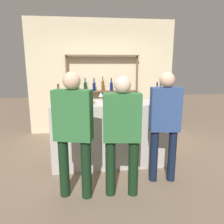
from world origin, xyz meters
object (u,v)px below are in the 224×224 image
counter_bottle_3 (157,94)px  customer_right (165,119)px  counter_bottle_4 (122,95)px  customer_left (73,127)px  counter_bottle_2 (160,96)px  ice_bucket (87,98)px  counter_bottle_0 (126,94)px  wine_glass (101,95)px  counter_bottle_1 (59,98)px  customer_center (122,129)px

counter_bottle_3 → customer_right: customer_right is taller
counter_bottle_4 → customer_left: (-0.78, -0.86, -0.27)m
counter_bottle_2 → ice_bucket: (-1.18, 0.07, -0.02)m
counter_bottle_0 → wine_glass: bearing=162.9°
wine_glass → ice_bucket: bearing=-127.7°
counter_bottle_1 → customer_right: size_ratio=0.21×
counter_bottle_1 → ice_bucket: 0.44m
customer_center → counter_bottle_0: bearing=-5.8°
counter_bottle_1 → counter_bottle_0: bearing=10.1°
counter_bottle_2 → wine_glass: 1.01m
counter_bottle_3 → customer_left: (-1.41, -0.98, -0.26)m
counter_bottle_3 → customer_left: 1.73m
ice_bucket → customer_right: bearing=-26.7°
customer_center → customer_left: customer_left is taller
counter_bottle_3 → ice_bucket: counter_bottle_3 is taller
customer_left → customer_right: bearing=-64.1°
customer_left → counter_bottle_3: bearing=-39.9°
counter_bottle_1 → ice_bucket: bearing=1.8°
ice_bucket → customer_center: bearing=-63.0°
counter_bottle_1 → customer_right: 1.65m
customer_center → customer_left: size_ratio=0.96×
customer_center → counter_bottle_3: bearing=-30.1°
counter_bottle_2 → counter_bottle_3: bearing=82.8°
counter_bottle_3 → customer_right: bearing=-99.0°
customer_left → counter_bottle_4: bearing=-26.7°
counter_bottle_0 → counter_bottle_4: size_ratio=1.01×
counter_bottle_2 → customer_center: size_ratio=0.21×
ice_bucket → counter_bottle_2: bearing=-3.4°
customer_left → counter_bottle_1: bearing=33.0°
counter_bottle_0 → counter_bottle_3: counter_bottle_0 is taller
wine_glass → customer_left: size_ratio=0.09×
counter_bottle_2 → counter_bottle_3: counter_bottle_3 is taller
customer_right → customer_left: (-1.29, -0.24, -0.00)m
counter_bottle_3 → counter_bottle_0: bearing=-179.8°
counter_bottle_3 → customer_right: size_ratio=0.21×
wine_glass → ice_bucket: ice_bucket is taller
counter_bottle_1 → counter_bottle_2: counter_bottle_1 is taller
wine_glass → customer_center: (0.18, -1.14, -0.29)m
counter_bottle_0 → counter_bottle_2: 0.57m
ice_bucket → wine_glass: bearing=52.3°
counter_bottle_0 → wine_glass: 0.44m
counter_bottle_4 → customer_left: 1.19m
customer_right → counter_bottle_0: bearing=37.2°
counter_bottle_3 → customer_right: (-0.12, -0.74, -0.26)m
wine_glass → customer_left: customer_left is taller
counter_bottle_2 → customer_center: bearing=-135.0°
customer_center → customer_right: bearing=-59.8°
counter_bottle_1 → counter_bottle_3: bearing=6.9°
customer_center → counter_bottle_2: bearing=-37.2°
counter_bottle_4 → ice_bucket: size_ratio=1.64×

